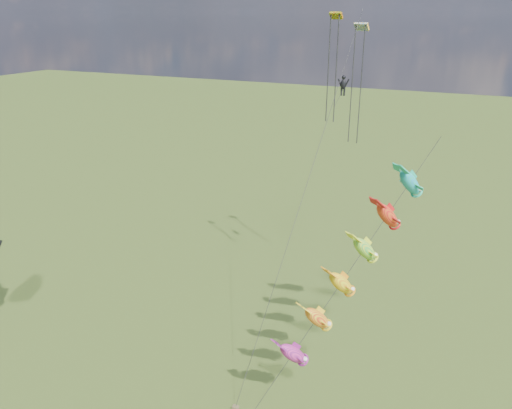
% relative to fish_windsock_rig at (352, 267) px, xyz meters
% --- Properties ---
extents(ground, '(300.00, 300.00, 0.00)m').
position_rel_fish_windsock_rig_xyz_m(ground, '(-18.98, -9.61, -9.08)').
color(ground, '#253B0E').
extents(fish_windsock_rig, '(8.53, 13.62, 16.16)m').
position_rel_fish_windsock_rig_xyz_m(fish_windsock_rig, '(0.00, 0.00, 0.00)').
color(fish_windsock_rig, brown).
rests_on(fish_windsock_rig, ground).
extents(parafoil_rig, '(3.20, 17.45, 23.65)m').
position_rel_fish_windsock_rig_xyz_m(parafoil_rig, '(-3.89, 9.93, 9.64)').
color(parafoil_rig, brown).
rests_on(parafoil_rig, ground).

